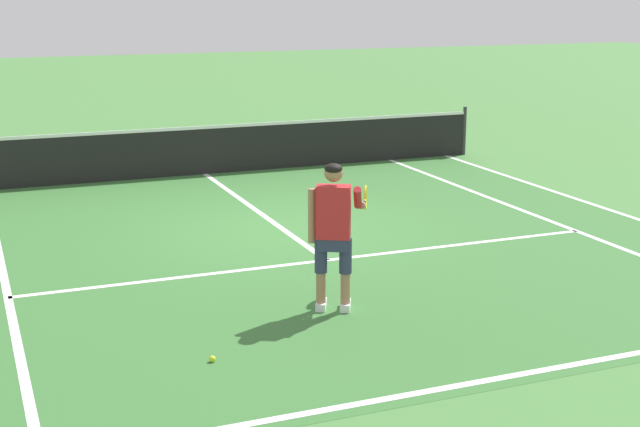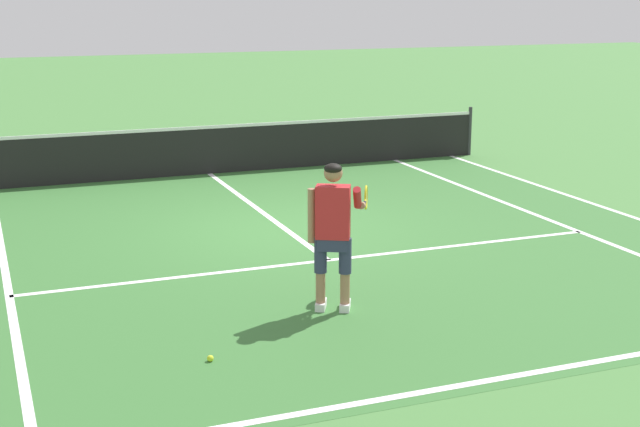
{
  "view_description": "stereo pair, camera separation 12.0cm",
  "coord_description": "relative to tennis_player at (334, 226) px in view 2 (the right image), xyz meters",
  "views": [
    {
      "loc": [
        -4.47,
        -12.63,
        3.56
      ],
      "look_at": [
        -0.68,
        -3.22,
        1.05
      ],
      "focal_mm": 50.65,
      "sensor_mm": 36.0,
      "label": 1
    },
    {
      "loc": [
        -4.36,
        -12.68,
        3.56
      ],
      "look_at": [
        -0.68,
        -3.22,
        1.05
      ],
      "focal_mm": 50.65,
      "sensor_mm": 36.0,
      "label": 2
    }
  ],
  "objects": [
    {
      "name": "court_inner_surface",
      "position": [
        0.66,
        2.94,
        -0.99
      ],
      "size": [
        10.98,
        10.96,
        0.0
      ],
      "primitive_type": "cube",
      "color": "#387033",
      "rests_on": "ground"
    },
    {
      "name": "tennis_net",
      "position": [
        0.66,
        8.22,
        -0.49
      ],
      "size": [
        11.96,
        0.08,
        1.07
      ],
      "color": "#333338",
      "rests_on": "ground"
    },
    {
      "name": "line_baseline",
      "position": [
        0.66,
        -2.35,
        -0.99
      ],
      "size": [
        10.98,
        0.1,
        0.01
      ],
      "primitive_type": "cube",
      "color": "white",
      "rests_on": "ground"
    },
    {
      "name": "line_service",
      "position": [
        0.66,
        1.82,
        -0.99
      ],
      "size": [
        8.23,
        0.1,
        0.01
      ],
      "primitive_type": "cube",
      "color": "white",
      "rests_on": "ground"
    },
    {
      "name": "line_singles_right",
      "position": [
        4.77,
        2.94,
        -0.99
      ],
      "size": [
        0.1,
        10.56,
        0.01
      ],
      "primitive_type": "cube",
      "color": "white",
      "rests_on": "ground"
    },
    {
      "name": "line_centre_service",
      "position": [
        0.66,
        5.02,
        -0.99
      ],
      "size": [
        0.1,
        6.4,
        0.01
      ],
      "primitive_type": "cube",
      "color": "white",
      "rests_on": "ground"
    },
    {
      "name": "line_doubles_right",
      "position": [
        6.15,
        2.94,
        -0.99
      ],
      "size": [
        0.1,
        10.56,
        0.01
      ],
      "primitive_type": "cube",
      "color": "white",
      "rests_on": "ground"
    },
    {
      "name": "tennis_ball_near_feet",
      "position": [
        -1.7,
        -0.95,
        -0.96
      ],
      "size": [
        0.07,
        0.07,
        0.07
      ],
      "primitive_type": "sphere",
      "color": "#CCE02D",
      "rests_on": "ground"
    },
    {
      "name": "ground_plane",
      "position": [
        0.66,
        3.6,
        -0.99
      ],
      "size": [
        80.0,
        80.0,
        0.0
      ],
      "primitive_type": "plane",
      "color": "#477F3D"
    },
    {
      "name": "tennis_player",
      "position": [
        0.0,
        0.0,
        0.0
      ],
      "size": [
        1.02,
        0.93,
        1.71
      ],
      "color": "white",
      "rests_on": "ground"
    },
    {
      "name": "line_singles_left",
      "position": [
        -3.46,
        2.94,
        -0.99
      ],
      "size": [
        0.1,
        10.56,
        0.01
      ],
      "primitive_type": "cube",
      "color": "white",
      "rests_on": "ground"
    }
  ]
}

